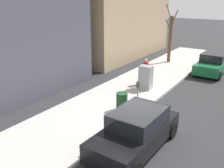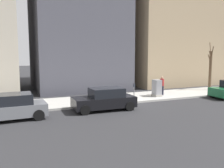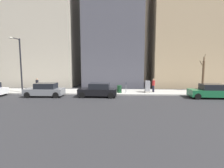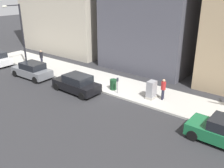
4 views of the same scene
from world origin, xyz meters
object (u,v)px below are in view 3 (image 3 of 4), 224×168
(utility_box, at_px, (147,87))
(office_block_center, at_px, (114,28))
(streetlamp, at_px, (19,61))
(parked_car_black, at_px, (98,90))
(parked_car_grey, at_px, (45,90))
(trash_bin, at_px, (119,89))
(bare_tree, at_px, (203,75))
(office_tower_right, at_px, (45,27))
(pedestrian_near_meter, at_px, (153,85))
(pedestrian_midblock, at_px, (37,84))
(parked_car_green, at_px, (210,91))
(parking_meter, at_px, (126,86))
(office_tower_left, at_px, (185,30))

(utility_box, relative_size, office_block_center, 0.07)
(streetlamp, relative_size, office_block_center, 0.33)
(parked_car_black, distance_m, parked_car_grey, 5.97)
(streetlamp, relative_size, trash_bin, 7.22)
(utility_box, distance_m, bare_tree, 7.41)
(office_tower_right, bearing_deg, bare_tree, -110.77)
(utility_box, relative_size, pedestrian_near_meter, 0.86)
(streetlamp, bearing_deg, parked_car_black, -98.31)
(utility_box, distance_m, pedestrian_midblock, 14.02)
(office_tower_right, bearing_deg, streetlamp, -171.64)
(parked_car_black, relative_size, pedestrian_midblock, 2.56)
(parked_car_green, bearing_deg, office_block_center, 44.53)
(pedestrian_midblock, xyz_separation_m, office_tower_right, (10.23, 3.10, 9.23))
(parked_car_green, distance_m, trash_bin, 9.94)
(pedestrian_near_meter, bearing_deg, parked_car_green, -129.57)
(parked_car_green, xyz_separation_m, bare_tree, (3.83, -0.90, 1.52))
(streetlamp, height_order, trash_bin, streetlamp)
(streetlamp, distance_m, bare_tree, 22.77)
(parking_meter, height_order, utility_box, utility_box)
(trash_bin, xyz_separation_m, pedestrian_near_meter, (0.81, -4.24, 0.49))
(parking_meter, bearing_deg, office_tower_right, 51.86)
(utility_box, distance_m, office_tower_left, 15.49)
(bare_tree, relative_size, pedestrian_near_meter, 2.88)
(parked_car_green, bearing_deg, pedestrian_near_meter, 62.74)
(parked_car_green, bearing_deg, pedestrian_midblock, 83.08)
(streetlamp, xyz_separation_m, pedestrian_near_meter, (1.43, -16.21, -2.93))
(streetlamp, bearing_deg, office_block_center, -47.83)
(pedestrian_midblock, bearing_deg, office_tower_right, -21.16)
(parked_car_black, height_order, office_block_center, office_block_center)
(trash_bin, relative_size, pedestrian_near_meter, 0.54)
(parked_car_grey, distance_m, trash_bin, 8.57)
(parked_car_grey, height_order, pedestrian_near_meter, pedestrian_near_meter)
(utility_box, relative_size, office_tower_right, 0.07)
(office_tower_right, bearing_deg, utility_box, -121.54)
(utility_box, xyz_separation_m, office_tower_right, (10.51, 17.11, 9.47))
(parked_car_grey, relative_size, pedestrian_near_meter, 2.56)
(office_tower_right, bearing_deg, parked_car_green, -119.14)
(trash_bin, relative_size, pedestrian_midblock, 0.54)
(bare_tree, bearing_deg, utility_box, 100.30)
(trash_bin, bearing_deg, parked_car_green, -102.37)
(bare_tree, xyz_separation_m, pedestrian_midblock, (-1.02, 21.18, -1.17))
(parked_car_grey, relative_size, streetlamp, 0.65)
(parked_car_grey, relative_size, office_tower_left, 0.22)
(parked_car_green, xyz_separation_m, pedestrian_near_meter, (2.94, 5.47, 0.35))
(pedestrian_near_meter, bearing_deg, office_block_center, 20.99)
(streetlamp, height_order, pedestrian_near_meter, streetlamp)
(parked_car_green, relative_size, office_tower_left, 0.22)
(trash_bin, bearing_deg, parking_meter, -119.62)
(parked_car_black, distance_m, pedestrian_near_meter, 7.15)
(parking_meter, bearing_deg, pedestrian_midblock, 84.32)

